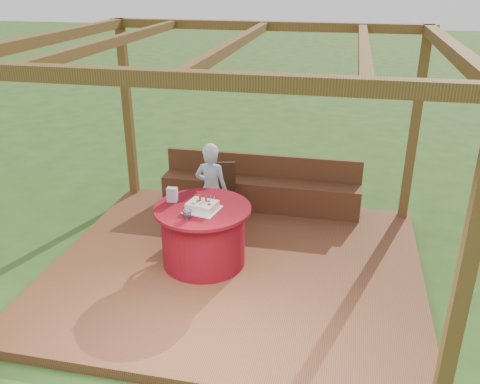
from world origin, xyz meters
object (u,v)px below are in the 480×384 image
Objects in this scene: elderly_woman at (211,187)px; birthday_cake at (202,206)px; table at (203,235)px; chair at (222,190)px; drinking_glass at (187,215)px; bench at (260,191)px; gift_bag at (172,195)px.

elderly_woman reaches higher than birthday_cake.
elderly_woman reaches higher than table.
chair is 1.92× the size of birthday_cake.
drinking_glass is at bearing -103.71° from table.
birthday_cake is (0.16, -0.97, 0.18)m from elderly_woman.
chair is (-0.47, -0.49, 0.19)m from bench.
elderly_woman reaches higher than gift_bag.
birthday_cake is (0.09, -1.32, 0.36)m from chair.
bench is 0.70m from chair.
elderly_woman reaches higher than drinking_glass.
elderly_woman is 1.25m from drinking_glass.
chair reaches higher than bench.
table is at bearing -81.31° from elderly_woman.
elderly_woman is at bearing -122.70° from bench.
gift_bag is 1.59× the size of drinking_glass.
chair is 0.67× the size of elderly_woman.
birthday_cake is (0.02, -0.07, 0.43)m from table.
drinking_glass is at bearing -87.44° from elderly_woman.
table is 6.60× the size of gift_bag.
table is 0.55m from drinking_glass.
table is at bearing 105.31° from birthday_cake.
table is 10.49× the size of drinking_glass.
elderly_woman is (-0.14, 0.90, 0.25)m from table.
birthday_cake is at bearing -23.76° from gift_bag.
bench is 1.93m from birthday_cake.
gift_bag is at bearing -106.14° from chair.
birthday_cake reaches higher than chair.
bench is 1.06m from elderly_woman.
table is 0.94m from elderly_woman.
elderly_woman is at bearing 99.19° from birthday_cake.
gift_bag is 0.53m from drinking_glass.
elderly_woman is 2.88× the size of birthday_cake.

